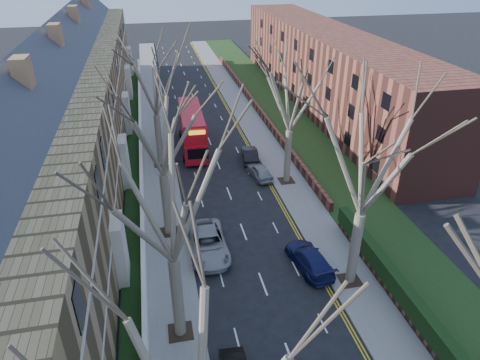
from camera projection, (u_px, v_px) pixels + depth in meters
pavement_left at (154, 126)px, 52.86m from camera, size 3.00×102.00×0.12m
pavement_right at (249, 118)px, 55.05m from camera, size 3.00×102.00×0.12m
terrace_left at (73, 109)px, 41.97m from camera, size 9.70×78.00×13.60m
flats_right at (324, 68)px, 58.19m from camera, size 13.97×54.00×10.00m
wall_hedge_right at (434, 335)px, 23.17m from camera, size 0.70×24.00×1.80m
front_wall_left at (141, 149)px, 45.43m from camera, size 0.30×78.00×1.00m
grass_verge_right at (282, 115)px, 55.83m from camera, size 6.00×102.00×0.06m
tree_left_mid at (167, 191)px, 20.07m from camera, size 10.50×10.50×14.71m
tree_left_far at (158, 122)px, 28.78m from camera, size 10.15×10.15×14.22m
tree_left_dist at (152, 72)px, 38.90m from camera, size 10.50×10.50×14.71m
tree_right_mid at (371, 152)px, 23.86m from camera, size 10.50×10.50×14.71m
tree_right_far at (292, 86)px, 36.00m from camera, size 10.15×10.15×14.22m
double_decker_bus at (192, 131)px, 46.16m from camera, size 2.83×10.18×4.26m
car_left_far at (208, 243)px, 30.84m from camera, size 2.66×5.74×1.59m
car_right_near at (309, 259)px, 29.48m from camera, size 2.57×5.03×1.40m
car_right_mid at (260, 171)px, 40.94m from camera, size 2.03×4.02×1.31m
car_right_far at (250, 155)px, 44.06m from camera, size 2.02×4.40×1.40m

